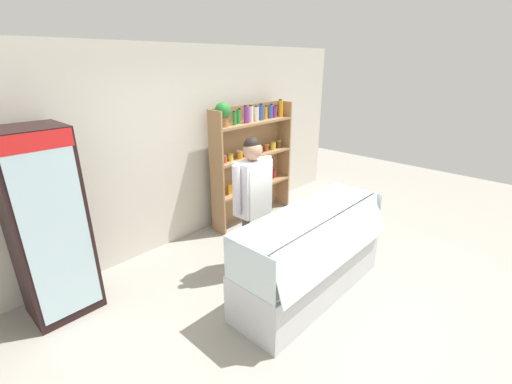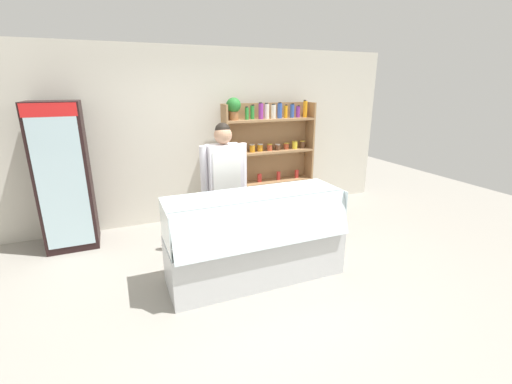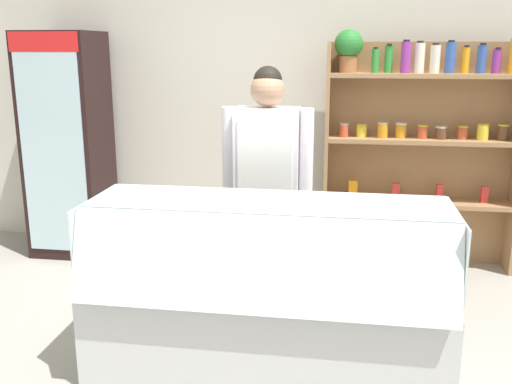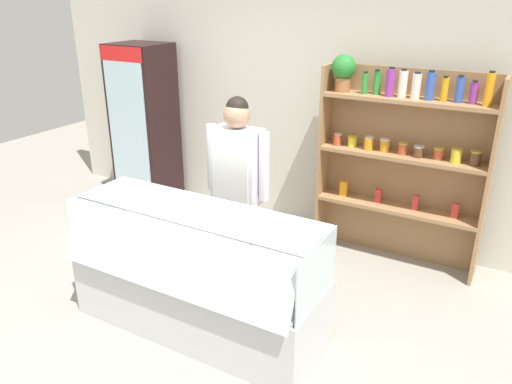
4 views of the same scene
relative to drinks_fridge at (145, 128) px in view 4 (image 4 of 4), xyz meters
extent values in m
plane|color=gray|center=(1.95, -1.72, -0.97)|extent=(12.00, 12.00, 0.00)
cube|color=beige|center=(1.95, 0.44, 0.38)|extent=(6.80, 0.10, 2.70)
cube|color=black|center=(0.00, 0.01, 0.00)|extent=(0.63, 0.56, 1.95)
cube|color=silver|center=(0.00, -0.28, 0.00)|extent=(0.55, 0.01, 1.75)
cube|color=red|center=(0.00, -0.28, 0.88)|extent=(0.59, 0.01, 0.16)
cylinder|color=purple|center=(-0.17, -0.21, -0.63)|extent=(0.06, 0.06, 0.18)
cylinder|color=red|center=(0.00, -0.21, -0.65)|extent=(0.05, 0.05, 0.16)
cylinder|color=#2D8C38|center=(0.17, -0.21, -0.62)|extent=(0.07, 0.07, 0.21)
cylinder|color=red|center=(-0.17, -0.21, -0.12)|extent=(0.06, 0.06, 0.17)
cylinder|color=#2D8C38|center=(0.00, -0.21, -0.10)|extent=(0.07, 0.07, 0.21)
cylinder|color=#9E6623|center=(0.17, -0.21, -0.12)|extent=(0.07, 0.07, 0.18)
cylinder|color=#9E6623|center=(-0.19, -0.21, 0.41)|extent=(0.07, 0.07, 0.20)
cylinder|color=#2D8C38|center=(-0.06, -0.21, 0.39)|extent=(0.06, 0.06, 0.17)
cylinder|color=#2D8C38|center=(0.06, -0.21, 0.41)|extent=(0.06, 0.06, 0.21)
cylinder|color=#2D8C38|center=(0.19, -0.21, 0.38)|extent=(0.05, 0.05, 0.15)
cube|color=#9E754C|center=(3.02, 0.23, -0.05)|extent=(1.56, 0.02, 1.86)
cube|color=#9E754C|center=(2.26, 0.09, -0.05)|extent=(0.03, 0.28, 1.86)
cube|color=#9E754C|center=(3.79, 0.09, -0.05)|extent=(0.03, 0.28, 1.86)
cube|color=#9E754C|center=(3.02, 0.09, -0.42)|extent=(1.50, 0.28, 0.04)
cube|color=#9E754C|center=(3.02, 0.09, 0.10)|extent=(1.50, 0.28, 0.04)
cube|color=#9E754C|center=(3.02, 0.09, 0.62)|extent=(1.50, 0.28, 0.04)
cylinder|color=#996038|center=(2.41, 0.09, 0.71)|extent=(0.14, 0.14, 0.13)
sphere|color=#27772D|center=(2.41, 0.09, 0.87)|extent=(0.23, 0.23, 0.23)
cylinder|color=#2D8C38|center=(2.62, 0.08, 0.73)|extent=(0.06, 0.06, 0.18)
cylinder|color=black|center=(2.62, 0.09, 0.83)|extent=(0.04, 0.04, 0.02)
cylinder|color=#2D8C38|center=(2.73, 0.11, 0.75)|extent=(0.06, 0.06, 0.21)
cylinder|color=black|center=(2.73, 0.09, 0.86)|extent=(0.04, 0.04, 0.02)
cylinder|color=purple|center=(2.86, 0.07, 0.76)|extent=(0.08, 0.08, 0.24)
cylinder|color=black|center=(2.86, 0.09, 0.89)|extent=(0.05, 0.05, 0.02)
cylinder|color=silver|center=(2.96, 0.08, 0.76)|extent=(0.08, 0.08, 0.23)
cylinder|color=black|center=(2.96, 0.09, 0.88)|extent=(0.05, 0.05, 0.02)
cylinder|color=silver|center=(3.08, 0.08, 0.75)|extent=(0.08, 0.08, 0.22)
cylinder|color=black|center=(3.08, 0.09, 0.86)|extent=(0.05, 0.05, 0.02)
cylinder|color=#3356B2|center=(3.20, 0.09, 0.76)|extent=(0.08, 0.08, 0.24)
cylinder|color=black|center=(3.20, 0.09, 0.89)|extent=(0.05, 0.05, 0.02)
cylinder|color=orange|center=(3.32, 0.10, 0.74)|extent=(0.06, 0.06, 0.20)
cylinder|color=black|center=(3.32, 0.09, 0.85)|extent=(0.04, 0.04, 0.02)
cylinder|color=#3356B2|center=(3.44, 0.11, 0.75)|extent=(0.07, 0.07, 0.21)
cylinder|color=black|center=(3.44, 0.09, 0.86)|extent=(0.05, 0.05, 0.02)
cylinder|color=purple|center=(3.55, 0.11, 0.73)|extent=(0.07, 0.07, 0.18)
cylinder|color=black|center=(3.55, 0.09, 0.83)|extent=(0.04, 0.04, 0.02)
cylinder|color=orange|center=(3.66, 0.07, 0.77)|extent=(0.07, 0.07, 0.27)
cylinder|color=black|center=(3.66, 0.09, 0.91)|extent=(0.05, 0.05, 0.02)
cylinder|color=#BF4C2D|center=(2.40, 0.07, 0.17)|extent=(0.07, 0.07, 0.10)
cylinder|color=silver|center=(2.40, 0.09, 0.23)|extent=(0.08, 0.08, 0.01)
cylinder|color=yellow|center=(2.54, 0.10, 0.17)|extent=(0.09, 0.09, 0.10)
cylinder|color=gold|center=(2.54, 0.09, 0.22)|extent=(0.09, 0.09, 0.01)
cylinder|color=orange|center=(2.71, 0.07, 0.18)|extent=(0.08, 0.08, 0.11)
cylinder|color=silver|center=(2.71, 0.09, 0.24)|extent=(0.09, 0.09, 0.01)
cylinder|color=orange|center=(2.86, 0.10, 0.18)|extent=(0.09, 0.09, 0.11)
cylinder|color=silver|center=(2.86, 0.09, 0.24)|extent=(0.09, 0.09, 0.01)
cylinder|color=#BF4C2D|center=(3.03, 0.10, 0.17)|extent=(0.09, 0.09, 0.10)
cylinder|color=gold|center=(3.03, 0.09, 0.23)|extent=(0.09, 0.09, 0.01)
cylinder|color=brown|center=(3.17, 0.08, 0.17)|extent=(0.09, 0.09, 0.09)
cylinder|color=silver|center=(3.17, 0.09, 0.22)|extent=(0.09, 0.09, 0.01)
cylinder|color=#BF4C2D|center=(3.34, 0.11, 0.17)|extent=(0.08, 0.08, 0.10)
cylinder|color=gold|center=(3.34, 0.09, 0.22)|extent=(0.09, 0.09, 0.01)
cylinder|color=yellow|center=(3.49, 0.08, 0.18)|extent=(0.09, 0.09, 0.12)
cylinder|color=gold|center=(3.49, 0.09, 0.25)|extent=(0.09, 0.09, 0.01)
cylinder|color=brown|center=(3.65, 0.09, 0.18)|extent=(0.09, 0.09, 0.11)
cylinder|color=gold|center=(3.65, 0.09, 0.24)|extent=(0.09, 0.09, 0.01)
cube|color=orange|center=(2.49, 0.09, -0.32)|extent=(0.08, 0.04, 0.15)
cube|color=red|center=(2.85, 0.09, -0.33)|extent=(0.06, 0.04, 0.14)
cube|color=red|center=(3.20, 0.09, -0.33)|extent=(0.05, 0.04, 0.14)
cube|color=red|center=(3.55, 0.09, -0.33)|extent=(0.06, 0.04, 0.14)
cube|color=silver|center=(2.01, -1.75, -0.70)|extent=(1.98, 0.67, 0.55)
cube|color=white|center=(2.01, -1.75, -0.40)|extent=(1.92, 0.61, 0.03)
cube|color=silver|center=(2.01, -2.06, -0.20)|extent=(1.94, 0.16, 0.47)
cube|color=silver|center=(2.01, -1.70, 0.03)|extent=(1.94, 0.51, 0.01)
cube|color=silver|center=(1.03, -1.75, -0.20)|extent=(0.01, 0.63, 0.45)
cube|color=silver|center=(2.98, -1.75, -0.20)|extent=(0.01, 0.63, 0.45)
cube|color=beige|center=(1.19, -1.67, -0.37)|extent=(0.17, 0.11, 0.05)
cube|color=white|center=(1.19, -1.87, -0.36)|extent=(0.05, 0.03, 0.02)
cube|color=tan|center=(1.42, -1.67, -0.37)|extent=(0.16, 0.11, 0.04)
cube|color=white|center=(1.42, -1.87, -0.36)|extent=(0.05, 0.03, 0.02)
cube|color=tan|center=(1.66, -1.67, -0.36)|extent=(0.16, 0.12, 0.05)
cube|color=white|center=(1.66, -1.87, -0.36)|extent=(0.05, 0.03, 0.02)
cube|color=tan|center=(1.89, -1.67, -0.37)|extent=(0.17, 0.11, 0.05)
cube|color=white|center=(1.89, -1.87, -0.36)|extent=(0.05, 0.03, 0.02)
cube|color=tan|center=(2.12, -1.67, -0.36)|extent=(0.16, 0.13, 0.06)
cube|color=white|center=(2.12, -1.87, -0.36)|extent=(0.05, 0.03, 0.02)
cube|color=tan|center=(2.35, -1.67, -0.37)|extent=(0.16, 0.13, 0.05)
cube|color=white|center=(2.35, -1.87, -0.36)|extent=(0.05, 0.03, 0.02)
cube|color=tan|center=(2.59, -1.67, -0.36)|extent=(0.16, 0.11, 0.05)
cube|color=white|center=(2.59, -1.87, -0.36)|extent=(0.05, 0.03, 0.02)
cube|color=tan|center=(2.82, -1.67, -0.36)|extent=(0.16, 0.10, 0.05)
cube|color=white|center=(2.82, -1.87, -0.36)|extent=(0.05, 0.03, 0.02)
cylinder|color=tan|center=(1.20, -1.85, -0.33)|extent=(0.18, 0.11, 0.11)
cylinder|color=#A35B4C|center=(1.42, -1.85, -0.32)|extent=(0.22, 0.18, 0.15)
cylinder|color=tan|center=(1.64, -1.85, -0.32)|extent=(0.19, 0.14, 0.13)
cylinder|color=white|center=(2.50, -1.83, -0.28)|extent=(0.07, 0.07, 0.21)
cylinder|color=white|center=(2.60, -1.83, -0.28)|extent=(0.07, 0.07, 0.21)
cylinder|color=#4C4233|center=(1.81, -0.97, -0.58)|extent=(0.13, 0.13, 0.78)
cylinder|color=#4C4233|center=(1.99, -0.97, -0.58)|extent=(0.13, 0.13, 0.78)
cube|color=white|center=(1.90, -0.97, 0.14)|extent=(0.42, 0.24, 0.65)
cube|color=white|center=(1.90, -1.09, -0.21)|extent=(0.35, 0.01, 1.21)
cylinder|color=white|center=(1.64, -0.97, 0.17)|extent=(0.09, 0.09, 0.58)
cylinder|color=white|center=(2.16, -0.97, 0.17)|extent=(0.09, 0.09, 0.58)
sphere|color=tan|center=(1.90, -0.97, 0.58)|extent=(0.22, 0.22, 0.22)
sphere|color=black|center=(1.90, -0.96, 0.63)|extent=(0.19, 0.19, 0.19)
camera|label=1|loc=(-0.79, -3.54, 1.52)|focal=24.00mm
camera|label=2|loc=(0.65, -4.99, 1.16)|focal=24.00mm
camera|label=3|loc=(2.39, -4.65, 0.84)|focal=40.00mm
camera|label=4|loc=(4.03, -4.38, 1.52)|focal=35.00mm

